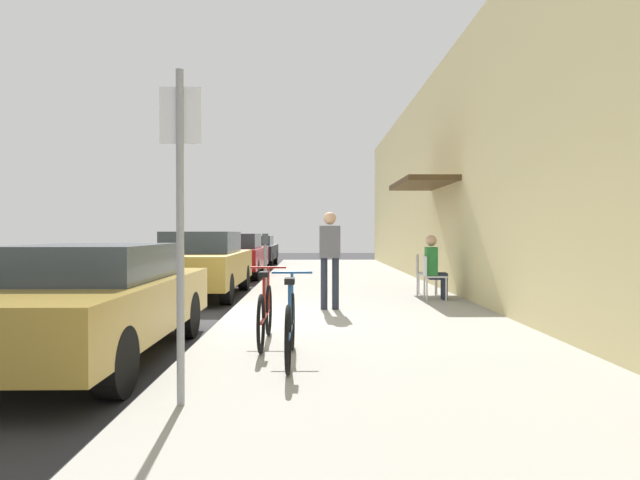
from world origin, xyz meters
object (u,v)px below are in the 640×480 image
parked_car_0 (90,299)px  street_sign (180,210)px  parked_car_2 (235,255)px  parking_meter (265,260)px  cafe_chair_1 (423,272)px  pedestrian_standing (330,252)px  bicycle_1 (265,314)px  parked_car_3 (255,250)px  seated_patron_0 (434,265)px  parked_car_1 (202,263)px  bicycle_0 (290,327)px  cafe_chair_0 (431,274)px

parked_car_0 → street_sign: (1.50, -1.95, 0.94)m
parked_car_2 → parking_meter: bearing=-76.6°
parked_car_2 → parked_car_0: bearing=-90.0°
cafe_chair_1 → pedestrian_standing: (-2.08, -2.13, 0.50)m
parking_meter → bicycle_1: 4.68m
parked_car_3 → seated_patron_0: (4.96, -12.79, 0.12)m
parked_car_1 → seated_patron_0: size_ratio=3.41×
parked_car_2 → parking_meter: size_ratio=3.33×
parked_car_0 → parking_meter: size_ratio=3.33×
parking_meter → bicycle_0: 5.59m
bicycle_0 → parked_car_1: bearing=109.0°
parking_meter → bicycle_0: parking_meter is taller
cafe_chair_0 → parked_car_2: bearing=125.3°
bicycle_0 → pedestrian_standing: (0.53, 3.76, 0.64)m
parked_car_2 → bicycle_1: bearing=-80.1°
parked_car_3 → parking_meter: 12.48m
bicycle_1 → pedestrian_standing: 3.07m
bicycle_1 → cafe_chair_1: (2.95, 5.01, 0.14)m
seated_patron_0 → cafe_chair_1: (-0.06, 0.77, -0.19)m
parked_car_3 → parking_meter: (1.55, -12.38, 0.19)m
parked_car_0 → cafe_chair_1: size_ratio=5.06×
parking_meter → bicycle_0: size_ratio=0.77×
cafe_chair_1 → pedestrian_standing: bearing=-134.3°
bicycle_1 → parked_car_1: bearing=108.7°
parked_car_3 → street_sign: street_sign is taller
bicycle_0 → bicycle_1: (-0.34, 0.88, 0.00)m
parked_car_0 → pedestrian_standing: (2.83, 3.23, 0.42)m
bicycle_1 → seated_patron_0: (3.01, 4.24, 0.34)m
parked_car_0 → pedestrian_standing: bearing=48.8°
parked_car_0 → pedestrian_standing: size_ratio=2.59×
street_sign → bicycle_1: bearing=78.9°
parked_car_0 → parked_car_3: 17.37m
parked_car_3 → cafe_chair_1: 12.98m
parked_car_2 → parking_meter: parking_meter is taller
street_sign → pedestrian_standing: 5.37m
parked_car_3 → street_sign: (1.50, -19.33, 0.94)m
parked_car_3 → cafe_chair_1: parked_car_3 is taller
parked_car_1 → street_sign: street_sign is taller
parked_car_2 → bicycle_1: parked_car_2 is taller
cafe_chair_1 → seated_patron_0: bearing=-85.8°
parked_car_2 → cafe_chair_1: size_ratio=5.06×
parked_car_3 → pedestrian_standing: 14.43m
bicycle_1 → bicycle_0: bearing=-69.0°
street_sign → seated_patron_0: (3.46, 6.54, -0.82)m
seated_patron_0 → bicycle_1: bearing=-125.4°
parking_meter → seated_patron_0: 3.44m
parked_car_2 → pedestrian_standing: pedestrian_standing is taller
bicycle_0 → parked_car_3: bearing=97.3°
seated_patron_0 → pedestrian_standing: 2.55m
parked_car_1 → cafe_chair_0: parked_car_1 is taller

